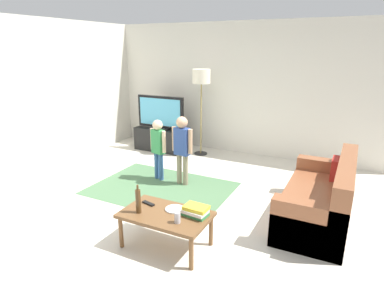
% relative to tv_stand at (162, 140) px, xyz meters
% --- Properties ---
extents(ground, '(7.80, 7.80, 0.00)m').
position_rel_tv_stand_xyz_m(ground, '(1.61, -2.30, -0.24)').
color(ground, beige).
extents(wall_back, '(6.00, 0.12, 2.70)m').
position_rel_tv_stand_xyz_m(wall_back, '(1.61, 0.70, 1.11)').
color(wall_back, silver).
rests_on(wall_back, ground).
extents(wall_left, '(0.12, 6.00, 2.70)m').
position_rel_tv_stand_xyz_m(wall_left, '(-1.39, -2.30, 1.11)').
color(wall_left, silver).
rests_on(wall_left, ground).
extents(area_rug, '(2.20, 1.60, 0.01)m').
position_rel_tv_stand_xyz_m(area_rug, '(1.10, -1.79, -0.24)').
color(area_rug, '#4C724C').
rests_on(area_rug, ground).
extents(tv_stand, '(1.20, 0.44, 0.50)m').
position_rel_tv_stand_xyz_m(tv_stand, '(0.00, 0.00, 0.00)').
color(tv_stand, black).
rests_on(tv_stand, ground).
extents(tv, '(1.10, 0.28, 0.71)m').
position_rel_tv_stand_xyz_m(tv, '(-0.00, -0.02, 0.60)').
color(tv, black).
rests_on(tv, tv_stand).
extents(couch, '(0.80, 1.80, 0.86)m').
position_rel_tv_stand_xyz_m(couch, '(3.54, -1.72, 0.05)').
color(couch, brown).
rests_on(couch, ground).
extents(floor_lamp, '(0.36, 0.36, 1.78)m').
position_rel_tv_stand_xyz_m(floor_lamp, '(0.89, 0.15, 1.30)').
color(floor_lamp, '#262626').
rests_on(floor_lamp, ground).
extents(child_near_tv, '(0.34, 0.18, 1.05)m').
position_rel_tv_stand_xyz_m(child_near_tv, '(0.85, -1.46, 0.39)').
color(child_near_tv, '#33598C').
rests_on(child_near_tv, ground).
extents(child_center, '(0.39, 0.19, 1.15)m').
position_rel_tv_stand_xyz_m(child_center, '(1.32, -1.46, 0.45)').
color(child_center, gray).
rests_on(child_center, ground).
extents(coffee_table, '(1.00, 0.60, 0.42)m').
position_rel_tv_stand_xyz_m(coffee_table, '(2.02, -3.14, 0.13)').
color(coffee_table, brown).
rests_on(coffee_table, ground).
extents(book_stack, '(0.29, 0.22, 0.12)m').
position_rel_tv_stand_xyz_m(book_stack, '(2.34, -3.03, 0.23)').
color(book_stack, '#388C4C').
rests_on(book_stack, coffee_table).
extents(bottle, '(0.06, 0.06, 0.34)m').
position_rel_tv_stand_xyz_m(bottle, '(1.74, -3.26, 0.32)').
color(bottle, '#4C3319').
rests_on(bottle, coffee_table).
extents(tv_remote, '(0.18, 0.08, 0.02)m').
position_rel_tv_stand_xyz_m(tv_remote, '(1.72, -3.04, 0.19)').
color(tv_remote, black).
rests_on(tv_remote, coffee_table).
extents(soda_can, '(0.07, 0.07, 0.12)m').
position_rel_tv_stand_xyz_m(soda_can, '(2.24, -3.26, 0.24)').
color(soda_can, silver).
rests_on(soda_can, coffee_table).
extents(plate, '(0.22, 0.22, 0.02)m').
position_rel_tv_stand_xyz_m(plate, '(2.07, -3.02, 0.18)').
color(plate, white).
rests_on(plate, coffee_table).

